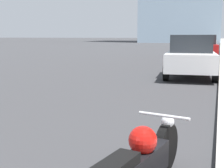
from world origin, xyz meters
TOP-DOWN VIEW (x-y plane):
  - parked_car_white at (2.58, 14.49)m, footprint 2.18×4.32m
  - parked_car_red at (2.50, 26.61)m, footprint 2.21×4.22m
  - parked_car_silver at (2.38, 38.72)m, footprint 1.95×4.05m

SIDE VIEW (x-z plane):
  - parked_car_red at x=2.50m, z-range -0.02..1.66m
  - parked_car_white at x=2.58m, z-range 0.00..1.66m
  - parked_car_silver at x=2.38m, z-range -0.01..1.70m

